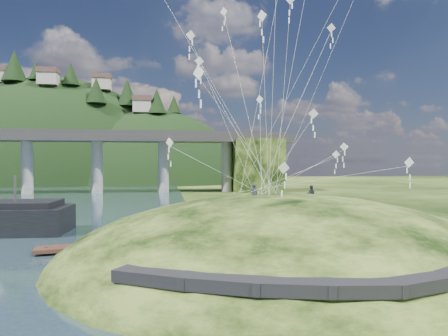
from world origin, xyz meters
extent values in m
plane|color=black|center=(0.00, 0.00, 0.00)|extent=(320.00, 320.00, 0.00)
ellipsoid|color=black|center=(8.00, 2.00, -1.50)|extent=(36.00, 32.00, 13.00)
cube|color=black|center=(-1.50, -8.00, 2.03)|extent=(4.32, 3.62, 0.71)
cube|color=black|center=(1.50, -9.65, 2.09)|extent=(4.10, 2.97, 0.61)
cube|color=black|center=(4.50, -10.65, 2.08)|extent=(3.85, 2.37, 0.62)
cube|color=black|center=(7.50, -11.10, 2.04)|extent=(3.62, 1.83, 0.66)
cube|color=black|center=(10.50, -10.90, 2.05)|extent=(3.82, 2.27, 0.68)
cylinder|color=gray|center=(-32.00, 70.00, 6.50)|extent=(2.60, 2.60, 13.00)
cylinder|color=gray|center=(-16.50, 70.00, 6.50)|extent=(2.60, 2.60, 13.00)
cylinder|color=gray|center=(-1.00, 70.00, 6.50)|extent=(2.60, 2.60, 13.00)
cylinder|color=gray|center=(14.50, 70.00, 6.50)|extent=(2.60, 2.60, 13.00)
cube|color=black|center=(22.00, 70.00, 6.50)|extent=(12.00, 11.00, 13.00)
ellipsoid|color=black|center=(-40.00, 126.00, -6.00)|extent=(96.00, 68.00, 88.00)
ellipsoid|color=black|center=(-5.00, 118.00, -10.00)|extent=(76.00, 56.00, 72.00)
cone|color=black|center=(-49.87, 114.63, 39.23)|extent=(8.01, 8.01, 10.54)
cone|color=black|center=(-42.87, 114.06, 37.88)|extent=(4.97, 4.97, 6.54)
cone|color=black|center=(-31.40, 112.04, 36.68)|extent=(5.83, 5.83, 7.67)
cone|color=black|center=(-22.45, 107.08, 30.58)|extent=(6.47, 6.47, 8.51)
cone|color=black|center=(-13.22, 113.99, 31.23)|extent=(7.13, 7.13, 9.38)
cone|color=black|center=(-3.12, 109.03, 27.87)|extent=(6.56, 6.56, 8.63)
cone|color=black|center=(2.77, 114.63, 27.68)|extent=(4.88, 4.88, 6.42)
cube|color=beige|center=(-55.00, 118.00, 35.99)|extent=(6.00, 5.00, 4.00)
cube|color=brown|center=(-55.00, 118.00, 38.69)|extent=(6.40, 5.40, 1.60)
cube|color=beige|center=(-38.00, 110.00, 34.28)|extent=(6.00, 5.00, 4.00)
cube|color=brown|center=(-38.00, 110.00, 36.98)|extent=(6.40, 5.40, 1.60)
cube|color=beige|center=(-22.00, 116.00, 34.18)|extent=(6.00, 5.00, 4.00)
cube|color=brown|center=(-22.00, 116.00, 36.88)|extent=(6.40, 5.40, 1.60)
cube|color=beige|center=(-8.00, 110.00, 25.88)|extent=(6.00, 5.00, 4.00)
cube|color=brown|center=(-8.00, 110.00, 28.58)|extent=(6.40, 5.40, 1.60)
cube|color=black|center=(-15.39, 16.97, 3.09)|extent=(6.68, 5.68, 0.64)
cylinder|color=#2D2B2B|center=(-16.45, 17.03, 4.47)|extent=(0.26, 0.26, 3.19)
cube|color=#331C15|center=(-5.27, 7.43, 0.40)|extent=(12.58, 3.82, 0.31)
cylinder|color=#331C15|center=(-10.54, 6.62, 0.18)|extent=(0.27, 0.27, 0.89)
cylinder|color=#331C15|center=(-7.90, 7.02, 0.18)|extent=(0.27, 0.27, 0.89)
cylinder|color=#331C15|center=(-5.27, 7.43, 0.18)|extent=(0.27, 0.27, 0.89)
cylinder|color=#331C15|center=(-2.64, 7.83, 0.18)|extent=(0.27, 0.27, 0.89)
cylinder|color=#331C15|center=(-0.01, 8.24, 0.18)|extent=(0.27, 0.27, 0.89)
imported|color=#262B33|center=(5.89, 2.96, 5.82)|extent=(0.66, 0.45, 1.75)
imported|color=#262B33|center=(11.19, 4.56, 5.57)|extent=(0.93, 0.88, 1.52)
cube|color=white|center=(1.01, 3.64, 17.34)|extent=(0.76, 0.22, 0.76)
cube|color=white|center=(1.01, 3.64, 16.80)|extent=(0.10, 0.06, 0.45)
cube|color=white|center=(1.01, 3.64, 16.25)|extent=(0.10, 0.06, 0.45)
cube|color=white|center=(1.01, 3.64, 15.70)|extent=(0.10, 0.06, 0.45)
cube|color=white|center=(6.14, -4.09, 7.18)|extent=(0.73, 0.24, 0.71)
cube|color=white|center=(6.14, -4.09, 6.66)|extent=(0.10, 0.05, 0.42)
cube|color=white|center=(6.14, -4.09, 6.14)|extent=(0.10, 0.05, 0.42)
cube|color=white|center=(6.14, -4.09, 5.62)|extent=(0.10, 0.05, 0.42)
cube|color=white|center=(15.50, -2.48, 7.49)|extent=(0.73, 0.15, 0.73)
cube|color=white|center=(15.50, -2.48, 6.97)|extent=(0.10, 0.04, 0.42)
cube|color=white|center=(15.50, -2.48, 6.46)|extent=(0.10, 0.04, 0.42)
cube|color=white|center=(15.50, -2.48, 5.94)|extent=(0.10, 0.04, 0.42)
cube|color=white|center=(11.95, 2.32, 18.04)|extent=(0.68, 0.23, 0.67)
cube|color=white|center=(11.95, 2.32, 17.55)|extent=(0.09, 0.03, 0.40)
cube|color=white|center=(11.95, 2.32, 17.06)|extent=(0.09, 0.03, 0.40)
cube|color=white|center=(11.95, 2.32, 16.58)|extent=(0.09, 0.03, 0.40)
cube|color=white|center=(2.11, 8.31, 16.55)|extent=(0.83, 0.20, 0.83)
cube|color=white|center=(2.11, 8.31, 15.96)|extent=(0.11, 0.04, 0.48)
cube|color=white|center=(2.11, 8.31, 15.37)|extent=(0.11, 0.04, 0.48)
cube|color=white|center=(2.11, 8.31, 14.78)|extent=(0.11, 0.04, 0.48)
cube|color=white|center=(15.78, 9.78, 8.25)|extent=(0.80, 0.23, 0.79)
cube|color=white|center=(15.78, 9.78, 7.68)|extent=(0.11, 0.03, 0.47)
cube|color=white|center=(15.78, 9.78, 7.11)|extent=(0.11, 0.03, 0.47)
cube|color=white|center=(15.78, 9.78, 6.54)|extent=(0.11, 0.03, 0.47)
cube|color=white|center=(-0.54, 8.75, 9.25)|extent=(0.68, 0.65, 0.87)
cube|color=white|center=(-0.54, 8.75, 8.62)|extent=(0.11, 0.07, 0.52)
cube|color=white|center=(-0.54, 8.75, 7.99)|extent=(0.11, 0.07, 0.52)
cube|color=white|center=(-0.54, 8.75, 7.36)|extent=(0.11, 0.07, 0.52)
cube|color=white|center=(16.18, 8.85, 8.96)|extent=(0.62, 0.62, 0.81)
cube|color=white|center=(16.18, 8.85, 8.37)|extent=(0.11, 0.07, 0.48)
cube|color=white|center=(16.18, 8.85, 7.78)|extent=(0.11, 0.07, 0.48)
cube|color=white|center=(16.18, 8.85, 7.19)|extent=(0.11, 0.07, 0.48)
cube|color=white|center=(10.21, 1.56, 11.21)|extent=(0.72, 0.29, 0.73)
cube|color=white|center=(10.21, 1.56, 10.67)|extent=(0.10, 0.02, 0.44)
cube|color=white|center=(10.21, 1.56, 10.13)|extent=(0.10, 0.02, 0.44)
cube|color=white|center=(10.21, 1.56, 9.60)|extent=(0.10, 0.02, 0.44)
cube|color=white|center=(8.41, 1.72, 19.28)|extent=(0.10, 0.03, 0.43)
cube|color=white|center=(8.41, 1.72, 18.76)|extent=(0.10, 0.03, 0.43)
cube|color=white|center=(8.41, 1.72, 18.24)|extent=(0.10, 0.03, 0.43)
cube|color=white|center=(0.94, -4.14, 12.75)|extent=(0.60, 0.66, 0.85)
cube|color=white|center=(0.94, -4.14, 12.15)|extent=(0.10, 0.09, 0.49)
cube|color=white|center=(0.94, -4.14, 11.55)|extent=(0.10, 0.09, 0.49)
cube|color=white|center=(0.94, -4.14, 10.95)|extent=(0.10, 0.09, 0.49)
cube|color=white|center=(4.18, 7.27, 20.68)|extent=(0.56, 0.51, 0.71)
cube|color=white|center=(4.18, 7.27, 20.17)|extent=(0.09, 0.06, 0.42)
cube|color=white|center=(4.18, 7.27, 19.66)|extent=(0.09, 0.06, 0.42)
cube|color=white|center=(4.18, 7.27, 19.15)|extent=(0.09, 0.06, 0.42)
cube|color=white|center=(8.02, 9.72, 13.48)|extent=(0.56, 0.62, 0.79)
cube|color=white|center=(8.02, 9.72, 12.92)|extent=(0.09, 0.08, 0.46)
cube|color=white|center=(8.02, 9.72, 12.36)|extent=(0.09, 0.08, 0.46)
cube|color=white|center=(8.02, 9.72, 11.80)|extent=(0.09, 0.08, 0.46)
cube|color=white|center=(6.49, 2.84, 18.88)|extent=(0.60, 0.67, 0.84)
cube|color=white|center=(6.49, 2.84, 18.27)|extent=(0.10, 0.08, 0.50)
cube|color=white|center=(6.49, 2.84, 17.67)|extent=(0.10, 0.08, 0.50)
cube|color=white|center=(6.49, 2.84, 17.06)|extent=(0.10, 0.08, 0.50)
camera|label=1|loc=(-1.14, -27.47, 7.59)|focal=32.00mm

